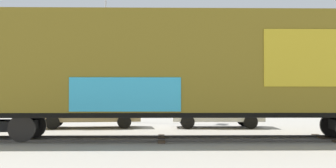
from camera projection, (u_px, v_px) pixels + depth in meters
The scene contains 7 objects.
ground_plane at pixel (145, 140), 15.50m from camera, with size 260.00×260.00×0.00m, color gray.
track at pixel (195, 138), 15.59m from camera, with size 60.01×4.23×0.08m.
freight_car at pixel (185, 65), 15.63m from camera, with size 17.91×3.61×4.65m.
flagpole at pixel (107, 19), 25.83m from camera, with size 0.55×1.42×9.74m.
hillside at pixel (143, 73), 89.19m from camera, with size 159.12×33.73×15.94m.
parked_car_tan at pixel (89, 110), 20.92m from camera, with size 4.86×2.18×1.67m.
parked_car_white at pixel (216, 109), 21.08m from camera, with size 4.35×2.15×1.75m.
Camera 1 is at (-0.13, -15.55, 1.65)m, focal length 47.08 mm.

